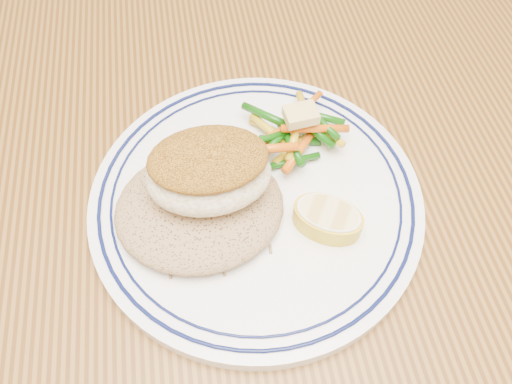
% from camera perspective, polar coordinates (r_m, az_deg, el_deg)
% --- Properties ---
extents(dining_table, '(1.50, 0.90, 0.75)m').
position_cam_1_polar(dining_table, '(0.52, -2.86, -6.32)').
color(dining_table, '#503010').
rests_on(dining_table, ground).
extents(plate, '(0.28, 0.28, 0.02)m').
position_cam_1_polar(plate, '(0.42, 0.00, -0.79)').
color(plate, white).
rests_on(plate, dining_table).
extents(rice_pilaf, '(0.14, 0.12, 0.03)m').
position_cam_1_polar(rice_pilaf, '(0.40, -6.52, -1.54)').
color(rice_pilaf, olive).
rests_on(rice_pilaf, plate).
extents(fish_fillet, '(0.10, 0.07, 0.05)m').
position_cam_1_polar(fish_fillet, '(0.38, -5.43, 2.36)').
color(fish_fillet, white).
rests_on(fish_fillet, rice_pilaf).
extents(vegetable_pile, '(0.11, 0.09, 0.03)m').
position_cam_1_polar(vegetable_pile, '(0.44, 4.17, 6.64)').
color(vegetable_pile, '#0F4909').
rests_on(vegetable_pile, plate).
extents(butter_pat, '(0.03, 0.02, 0.01)m').
position_cam_1_polar(butter_pat, '(0.43, 5.15, 8.78)').
color(butter_pat, '#D6BB68').
rests_on(butter_pat, vegetable_pile).
extents(lemon_wedge, '(0.07, 0.07, 0.02)m').
position_cam_1_polar(lemon_wedge, '(0.39, 8.18, -2.97)').
color(lemon_wedge, gold).
rests_on(lemon_wedge, plate).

